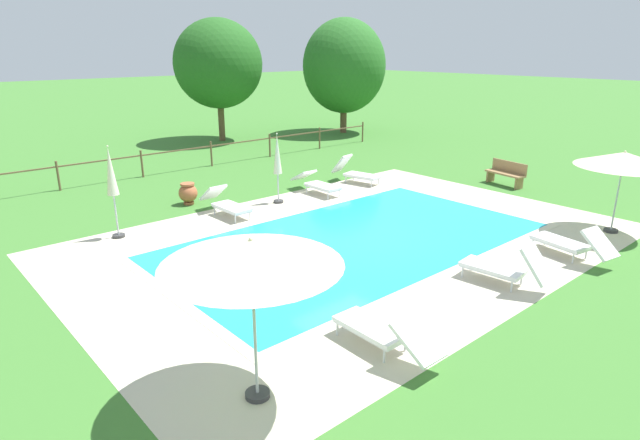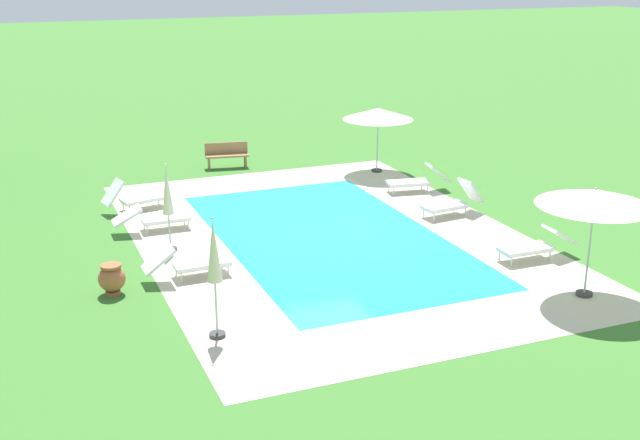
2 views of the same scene
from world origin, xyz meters
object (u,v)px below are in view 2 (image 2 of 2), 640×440
Objects in this scene: sun_lounger_north_near_steps at (155,218)px; terracotta_urn_near_fence at (112,278)px; sun_lounger_north_end at (417,180)px; patio_umbrella_open_by_bench at (378,114)px; wooden_bench_lawn_side at (227,154)px; patio_umbrella_open_foreground at (595,198)px; sun_lounger_south_near_corner at (135,197)px; patio_umbrella_closed_row_mid_west at (167,195)px; sun_lounger_south_mid at (535,245)px; sun_lounger_north_mid at (452,202)px; patio_umbrella_closed_row_west at (214,258)px; sun_lounger_north_far at (189,263)px.

sun_lounger_north_near_steps reaches higher than terracotta_urn_near_fence.
sun_lounger_north_near_steps is 1.01× the size of sun_lounger_north_end.
wooden_bench_lawn_side is (2.49, 4.62, -1.54)m from patio_umbrella_open_by_bench.
patio_umbrella_open_foreground is 1.03× the size of patio_umbrella_open_by_bench.
sun_lounger_north_near_steps is at bearing -175.45° from sun_lounger_south_near_corner.
terracotta_urn_near_fence is at bearing 67.47° from patio_umbrella_open_foreground.
sun_lounger_south_near_corner is 1.25× the size of wooden_bench_lawn_side.
wooden_bench_lawn_side is at bearing -25.55° from patio_umbrella_closed_row_mid_west.
sun_lounger_south_near_corner is 5.44m from wooden_bench_lawn_side.
patio_umbrella_open_by_bench reaches higher than sun_lounger_south_mid.
sun_lounger_north_mid is (-1.83, -8.15, 0.04)m from sun_lounger_north_near_steps.
patio_umbrella_closed_row_mid_west is (-2.42, 8.33, 1.07)m from sun_lounger_north_end.
patio_umbrella_closed_row_mid_west reaches higher than sun_lounger_north_end.
patio_umbrella_closed_row_mid_west reaches higher than sun_lounger_north_near_steps.
sun_lounger_south_near_corner is (1.34, 8.55, 0.02)m from sun_lounger_north_end.
patio_umbrella_closed_row_west reaches higher than wooden_bench_lawn_side.
sun_lounger_north_mid is at bearing -77.75° from terracotta_urn_near_fence.
patio_umbrella_closed_row_west is (-3.19, 0.22, 1.28)m from sun_lounger_north_far.
sun_lounger_south_mid is (-6.37, 0.20, -0.01)m from sun_lounger_north_end.
wooden_bench_lawn_side reaches higher than sun_lounger_north_far.
patio_umbrella_closed_row_west reaches higher than terracotta_urn_near_fence.
sun_lounger_north_mid is 6.37m from patio_umbrella_open_foreground.
patio_umbrella_closed_row_mid_west is 8.49m from wooden_bench_lawn_side.
sun_lounger_north_far is 2.91× the size of terracotta_urn_near_fence.
patio_umbrella_closed_row_west reaches higher than patio_umbrella_open_by_bench.
sun_lounger_north_mid is 9.77m from patio_umbrella_closed_row_west.
sun_lounger_north_far is at bearing 76.22° from sun_lounger_south_mid.
sun_lounger_north_end reaches higher than sun_lounger_north_far.
patio_umbrella_open_foreground is (-9.99, -7.99, 1.83)m from sun_lounger_south_near_corner.
patio_umbrella_closed_row_west is 3.54× the size of terracotta_urn_near_fence.
sun_lounger_north_end is 8.74m from patio_umbrella_closed_row_mid_west.
sun_lounger_north_near_steps is 4.32m from terracotta_urn_near_fence.
patio_umbrella_closed_row_mid_west is at bearing -2.09° from patio_umbrella_closed_row_west.
patio_umbrella_open_foreground reaches higher than patio_umbrella_closed_row_west.
sun_lounger_south_mid is at bearing 179.25° from patio_umbrella_open_by_bench.
terracotta_urn_near_fence is at bearing 99.70° from sun_lounger_north_far.
patio_umbrella_open_foreground is 1.01× the size of patio_umbrella_closed_row_west.
patio_umbrella_open_by_bench is 13.30m from patio_umbrella_closed_row_west.
sun_lounger_north_end is at bearing -137.81° from wooden_bench_lawn_side.
patio_umbrella_closed_row_west is at bearing 131.61° from sun_lounger_north_end.
sun_lounger_south_near_corner is (2.06, 0.16, 0.04)m from sun_lounger_north_near_steps.
patio_umbrella_open_by_bench reaches higher than wooden_bench_lawn_side.
patio_umbrella_open_by_bench is 1.06× the size of patio_umbrella_closed_row_mid_west.
sun_lounger_south_mid is 1.32× the size of wooden_bench_lawn_side.
sun_lounger_north_far is 1.04× the size of sun_lounger_south_near_corner.
patio_umbrella_open_foreground reaches higher than sun_lounger_north_end.
patio_umbrella_open_by_bench is at bearing -118.32° from wooden_bench_lawn_side.
wooden_bench_lawn_side is 2.24× the size of terracotta_urn_near_fence.
sun_lounger_north_end is at bearing -65.10° from terracotta_urn_near_fence.
terracotta_urn_near_fence is at bearing 126.38° from patio_umbrella_open_by_bench.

